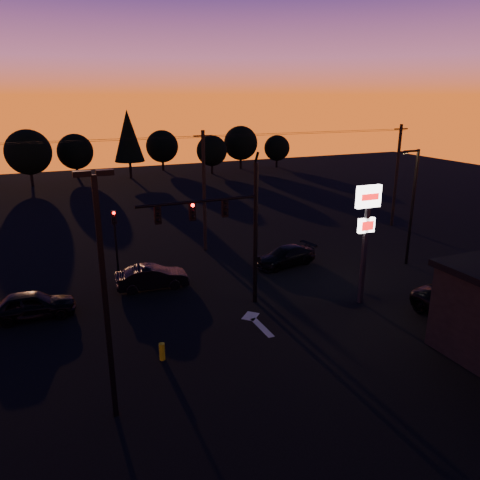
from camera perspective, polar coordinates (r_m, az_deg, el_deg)
The scene contains 22 objects.
ground at distance 23.42m, azimuth 2.67°, elevation -11.89°, with size 120.00×120.00×0.00m, color black.
lane_arrow at distance 24.93m, azimuth 2.02°, elevation -9.94°, with size 1.20×3.10×0.01m.
traffic_signal_mast at distance 24.91m, azimuth -1.40°, elevation 2.22°, with size 6.79×0.52×8.58m.
secondary_signal at distance 31.28m, azimuth -14.98°, elevation 0.83°, with size 0.30×0.31×4.35m.
parking_lot_light at distance 16.58m, azimuth -16.27°, elevation -5.17°, with size 1.25×0.30×9.14m.
pylon_sign at distance 26.34m, azimuth 15.20°, elevation 2.40°, with size 1.50×0.28×6.80m.
streetlight at distance 33.84m, azimuth 20.20°, elevation 4.30°, with size 1.55×0.35×8.00m.
utility_pole_1 at distance 34.84m, azimuth -4.39°, elevation 5.96°, with size 1.40×0.26×9.00m.
utility_pole_2 at distance 44.01m, azimuth 18.53°, elevation 7.49°, with size 1.40×0.26×9.00m.
power_wires at distance 34.29m, azimuth -4.55°, elevation 12.48°, with size 36.00×1.22×0.07m.
bollard at distance 21.82m, azimuth -9.48°, elevation -13.27°, with size 0.27×0.27×0.80m, color #BAB70C.
tree_2 at distance 66.70m, azimuth -24.40°, elevation 9.72°, with size 5.77×5.78×7.26m.
tree_3 at distance 70.92m, azimuth -19.44°, elevation 10.13°, with size 4.95×4.95×6.22m.
tree_4 at distance 68.62m, azimuth -13.47°, elevation 12.25°, with size 4.18×4.18×9.50m.
tree_5 at distance 74.94m, azimuth -9.47°, elevation 11.19°, with size 4.95×4.95×6.22m.
tree_6 at distance 71.01m, azimuth -3.46°, elevation 10.81°, with size 4.54×4.54×5.71m.
tree_7 at distance 75.92m, azimuth 0.08°, elevation 11.74°, with size 5.36×5.36×6.74m.
tree_8 at distance 77.71m, azimuth 4.52°, elevation 11.12°, with size 4.12×4.12×5.19m.
car_left at distance 27.37m, azimuth -24.00°, elevation -7.23°, with size 1.76×4.38×1.49m, color black.
car_mid at distance 29.25m, azimuth -10.65°, elevation -4.46°, with size 1.52×4.36×1.44m, color black.
car_right at distance 32.71m, azimuth 5.58°, elevation -1.98°, with size 1.85×4.54×1.32m, color black.
suv_parked at distance 27.29m, azimuth 25.86°, elevation -7.50°, with size 2.56×5.56×1.55m, color black.
Camera 1 is at (-9.08, -18.32, 11.41)m, focal length 35.00 mm.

